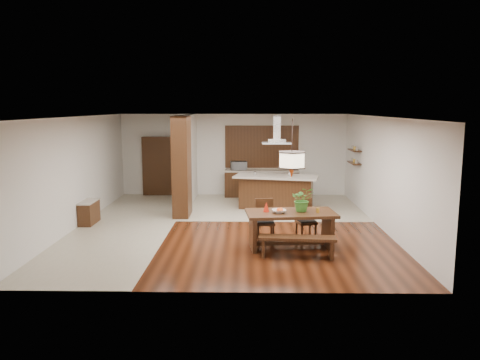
{
  "coord_description": "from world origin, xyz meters",
  "views": [
    {
      "loc": [
        0.5,
        -12.13,
        3.16
      ],
      "look_at": [
        0.3,
        0.0,
        1.25
      ],
      "focal_mm": 35.0,
      "sensor_mm": 36.0,
      "label": 1
    }
  ],
  "objects_px": {
    "dining_chair_right": "(306,220)",
    "island_cup": "(291,174)",
    "kitchen_island": "(276,191)",
    "microwave": "(239,166)",
    "dining_bench": "(297,247)",
    "foliage_plant": "(302,199)",
    "fruit_bowl": "(279,211)",
    "dining_table": "(291,221)",
    "hallway_console": "(89,212)",
    "pendant_lantern": "(292,149)",
    "range_hood": "(277,130)",
    "dining_chair_left": "(265,220)"
  },
  "relations": [
    {
      "from": "hallway_console",
      "to": "kitchen_island",
      "type": "distance_m",
      "value": 5.59
    },
    {
      "from": "dining_bench",
      "to": "dining_chair_right",
      "type": "distance_m",
      "value": 1.43
    },
    {
      "from": "dining_chair_right",
      "to": "fruit_bowl",
      "type": "bearing_deg",
      "value": -148.91
    },
    {
      "from": "microwave",
      "to": "foliage_plant",
      "type": "bearing_deg",
      "value": -87.96
    },
    {
      "from": "pendant_lantern",
      "to": "island_cup",
      "type": "xyz_separation_m",
      "value": [
        0.35,
        4.01,
        -1.14
      ]
    },
    {
      "from": "foliage_plant",
      "to": "fruit_bowl",
      "type": "distance_m",
      "value": 0.61
    },
    {
      "from": "dining_table",
      "to": "microwave",
      "type": "distance_m",
      "value": 6.26
    },
    {
      "from": "dining_chair_right",
      "to": "range_hood",
      "type": "xyz_separation_m",
      "value": [
        -0.51,
        3.47,
        1.98
      ]
    },
    {
      "from": "dining_chair_right",
      "to": "pendant_lantern",
      "type": "relative_size",
      "value": 0.74
    },
    {
      "from": "kitchen_island",
      "to": "microwave",
      "type": "distance_m",
      "value": 2.4
    },
    {
      "from": "dining_chair_right",
      "to": "microwave",
      "type": "xyz_separation_m",
      "value": [
        -1.71,
        5.45,
        0.61
      ]
    },
    {
      "from": "kitchen_island",
      "to": "island_cup",
      "type": "distance_m",
      "value": 0.72
    },
    {
      "from": "foliage_plant",
      "to": "fruit_bowl",
      "type": "relative_size",
      "value": 1.81
    },
    {
      "from": "foliage_plant",
      "to": "fruit_bowl",
      "type": "bearing_deg",
      "value": -163.24
    },
    {
      "from": "dining_bench",
      "to": "foliage_plant",
      "type": "height_order",
      "value": "foliage_plant"
    },
    {
      "from": "dining_chair_right",
      "to": "kitchen_island",
      "type": "bearing_deg",
      "value": 82.48
    },
    {
      "from": "dining_bench",
      "to": "range_hood",
      "type": "xyz_separation_m",
      "value": [
        -0.16,
        4.83,
        2.24
      ]
    },
    {
      "from": "island_cup",
      "to": "kitchen_island",
      "type": "bearing_deg",
      "value": 166.55
    },
    {
      "from": "hallway_console",
      "to": "foliage_plant",
      "type": "distance_m",
      "value": 5.95
    },
    {
      "from": "island_cup",
      "to": "microwave",
      "type": "bearing_deg",
      "value": 127.99
    },
    {
      "from": "dining_chair_right",
      "to": "range_hood",
      "type": "bearing_deg",
      "value": 82.46
    },
    {
      "from": "dining_chair_right",
      "to": "island_cup",
      "type": "bearing_deg",
      "value": 75.41
    },
    {
      "from": "dining_chair_right",
      "to": "pendant_lantern",
      "type": "distance_m",
      "value": 1.93
    },
    {
      "from": "microwave",
      "to": "pendant_lantern",
      "type": "bearing_deg",
      "value": -90.42
    },
    {
      "from": "dining_bench",
      "to": "range_hood",
      "type": "relative_size",
      "value": 1.8
    },
    {
      "from": "dining_bench",
      "to": "dining_chair_left",
      "type": "bearing_deg",
      "value": 116.59
    },
    {
      "from": "island_cup",
      "to": "microwave",
      "type": "distance_m",
      "value": 2.66
    },
    {
      "from": "microwave",
      "to": "dining_bench",
      "type": "bearing_deg",
      "value": -91.02
    },
    {
      "from": "pendant_lantern",
      "to": "microwave",
      "type": "height_order",
      "value": "pendant_lantern"
    },
    {
      "from": "hallway_console",
      "to": "dining_chair_right",
      "type": "height_order",
      "value": "dining_chair_right"
    },
    {
      "from": "pendant_lantern",
      "to": "island_cup",
      "type": "distance_m",
      "value": 4.19
    },
    {
      "from": "hallway_console",
      "to": "dining_chair_right",
      "type": "xyz_separation_m",
      "value": [
        5.71,
        -1.43,
        0.17
      ]
    },
    {
      "from": "foliage_plant",
      "to": "dining_table",
      "type": "bearing_deg",
      "value": -166.55
    },
    {
      "from": "dining_bench",
      "to": "pendant_lantern",
      "type": "xyz_separation_m",
      "value": [
        -0.08,
        0.71,
        2.02
      ]
    },
    {
      "from": "dining_chair_right",
      "to": "kitchen_island",
      "type": "height_order",
      "value": "kitchen_island"
    },
    {
      "from": "dining_table",
      "to": "dining_bench",
      "type": "xyz_separation_m",
      "value": [
        0.08,
        -0.71,
        -0.38
      ]
    },
    {
      "from": "pendant_lantern",
      "to": "kitchen_island",
      "type": "height_order",
      "value": "pendant_lantern"
    },
    {
      "from": "dining_chair_left",
      "to": "microwave",
      "type": "distance_m",
      "value": 5.64
    },
    {
      "from": "dining_chair_left",
      "to": "pendant_lantern",
      "type": "height_order",
      "value": "pendant_lantern"
    },
    {
      "from": "fruit_bowl",
      "to": "kitchen_island",
      "type": "distance_m",
      "value": 4.23
    },
    {
      "from": "dining_chair_right",
      "to": "pendant_lantern",
      "type": "xyz_separation_m",
      "value": [
        -0.43,
        -0.65,
        1.76
      ]
    },
    {
      "from": "fruit_bowl",
      "to": "range_hood",
      "type": "distance_m",
      "value": 4.52
    },
    {
      "from": "dining_chair_left",
      "to": "range_hood",
      "type": "distance_m",
      "value": 4.11
    },
    {
      "from": "hallway_console",
      "to": "island_cup",
      "type": "height_order",
      "value": "island_cup"
    },
    {
      "from": "range_hood",
      "to": "dining_bench",
      "type": "bearing_deg",
      "value": -88.15
    },
    {
      "from": "dining_table",
      "to": "range_hood",
      "type": "distance_m",
      "value": 4.52
    },
    {
      "from": "hallway_console",
      "to": "foliage_plant",
      "type": "relative_size",
      "value": 1.59
    },
    {
      "from": "foliage_plant",
      "to": "microwave",
      "type": "bearing_deg",
      "value": 104.34
    },
    {
      "from": "dining_chair_left",
      "to": "island_cup",
      "type": "height_order",
      "value": "island_cup"
    },
    {
      "from": "foliage_plant",
      "to": "island_cup",
      "type": "relative_size",
      "value": 4.28
    }
  ]
}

